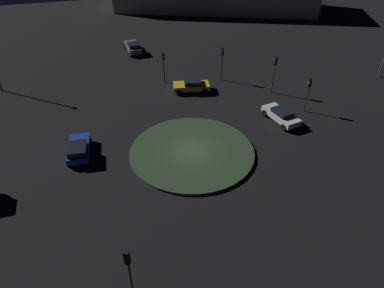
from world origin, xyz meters
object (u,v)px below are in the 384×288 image
object	(u,v)px
car_blue	(79,149)
traffic_light_southwest_near	(222,57)
traffic_light_southwest	(275,68)
traffic_light_west	(308,89)
car_white	(281,115)
traffic_light_south	(163,61)
traffic_light_northeast	(129,267)
car_yellow	(192,85)
car_grey	(133,47)

from	to	relation	value
car_blue	traffic_light_southwest_near	distance (m)	20.67
traffic_light_southwest	traffic_light_west	bearing A→B (deg)	71.29
car_white	traffic_light_south	world-z (taller)	traffic_light_south
traffic_light_south	car_blue	bearing A→B (deg)	-37.58
traffic_light_northeast	traffic_light_southwest_near	world-z (taller)	traffic_light_northeast
car_yellow	traffic_light_southwest	distance (m)	9.61
car_white	traffic_light_southwest_near	bearing A→B (deg)	-177.75
car_blue	traffic_light_west	distance (m)	23.43
car_white	traffic_light_southwest	bearing A→B (deg)	150.92
car_blue	traffic_light_southwest	size ratio (longest dim) A/B	0.95
car_blue	car_yellow	world-z (taller)	car_yellow
car_white	traffic_light_southwest_near	world-z (taller)	traffic_light_southwest_near
traffic_light_west	car_grey	bearing A→B (deg)	-70.86
car_blue	traffic_light_northeast	distance (m)	15.45
traffic_light_south	car_yellow	bearing A→B (deg)	41.46
car_blue	traffic_light_southwest_near	bearing A→B (deg)	-52.97
car_blue	traffic_light_northeast	world-z (taller)	traffic_light_northeast
car_yellow	traffic_light_west	size ratio (longest dim) A/B	1.17
car_yellow	traffic_light_southwest_near	distance (m)	5.21
car_grey	traffic_light_northeast	distance (m)	38.71
traffic_light_south	traffic_light_west	size ratio (longest dim) A/B	1.01
car_yellow	traffic_light_southwest_near	world-z (taller)	traffic_light_southwest_near
traffic_light_south	traffic_light_west	bearing A→B (deg)	52.17
car_blue	traffic_light_south	world-z (taller)	traffic_light_south
traffic_light_southwest	traffic_light_west	world-z (taller)	traffic_light_southwest
traffic_light_west	traffic_light_southwest_near	distance (m)	11.33
car_white	traffic_light_south	xyz separation A→B (m)	(9.52, -12.07, 2.01)
car_white	car_grey	bearing A→B (deg)	-164.35
traffic_light_south	traffic_light_southwest_near	size ratio (longest dim) A/B	0.92
car_white	traffic_light_northeast	world-z (taller)	traffic_light_northeast
car_yellow	traffic_light_south	size ratio (longest dim) A/B	1.16
traffic_light_northeast	traffic_light_southwest	bearing A→B (deg)	-12.77
car_grey	traffic_light_southwest_near	xyz separation A→B (m)	(-9.11, 12.21, 2.19)
traffic_light_northeast	traffic_light_southwest_near	distance (m)	29.90
traffic_light_northeast	traffic_light_west	xyz separation A→B (m)	(-20.67, -16.37, -0.43)
car_grey	traffic_light_west	bearing A→B (deg)	-149.30
traffic_light_west	car_white	bearing A→B (deg)	2.46
traffic_light_northeast	traffic_light_southwest	size ratio (longest dim) A/B	1.01
traffic_light_northeast	traffic_light_southwest	xyz separation A→B (m)	(-19.22, -21.22, -0.03)
car_yellow	car_grey	xyz separation A→B (m)	(4.77, -14.05, 0.02)
car_blue	traffic_light_northeast	xyz separation A→B (m)	(-2.64, 15.03, 2.41)
traffic_light_south	traffic_light_southwest	xyz separation A→B (m)	(-11.40, 6.15, 0.38)
car_white	traffic_light_south	size ratio (longest dim) A/B	1.19
car_grey	car_blue	bearing A→B (deg)	156.54
car_blue	car_yellow	bearing A→B (deg)	-50.23
traffic_light_southwest_near	car_yellow	bearing A→B (deg)	-37.33
car_grey	traffic_light_west	distance (m)	26.60
car_white	traffic_light_southwest_near	distance (m)	11.26
car_white	traffic_light_southwest_near	xyz separation A→B (m)	(2.61, -10.72, 2.24)
traffic_light_southwest	traffic_light_west	xyz separation A→B (m)	(-1.45, 4.84, -0.40)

